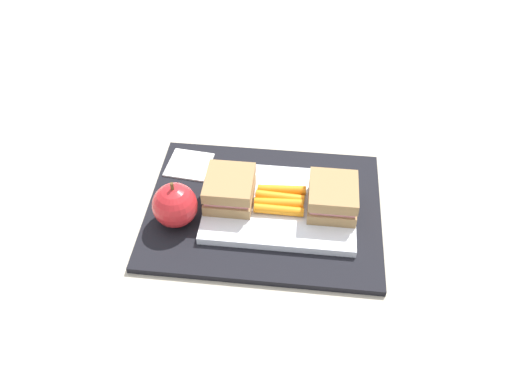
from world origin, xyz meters
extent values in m
plane|color=#B7AD99|center=(0.00, 0.00, 0.00)|extent=(2.40, 2.40, 0.00)
cube|color=black|center=(0.00, 0.00, 0.01)|extent=(0.36, 0.28, 0.01)
cube|color=white|center=(-0.03, 0.00, 0.02)|extent=(0.23, 0.17, 0.01)
cube|color=#9E7A4C|center=(-0.10, 0.00, 0.03)|extent=(0.07, 0.08, 0.02)
cube|color=pink|center=(-0.10, 0.00, 0.04)|extent=(0.07, 0.07, 0.01)
cube|color=#9E7A4C|center=(-0.10, 0.00, 0.06)|extent=(0.07, 0.08, 0.02)
cube|color=#9E7A4C|center=(0.05, 0.00, 0.03)|extent=(0.07, 0.08, 0.02)
cube|color=pink|center=(0.05, 0.00, 0.04)|extent=(0.07, 0.07, 0.01)
cube|color=#9E7A4C|center=(0.05, 0.00, 0.06)|extent=(0.07, 0.08, 0.02)
cylinder|color=orange|center=(-0.03, -0.02, 0.03)|extent=(0.08, 0.01, 0.02)
cylinder|color=orange|center=(-0.02, -0.01, 0.03)|extent=(0.08, 0.01, 0.02)
cylinder|color=orange|center=(-0.02, 0.01, 0.03)|extent=(0.08, 0.01, 0.02)
cylinder|color=orange|center=(-0.02, 0.02, 0.03)|extent=(0.08, 0.01, 0.02)
sphere|color=red|center=(0.13, 0.04, 0.04)|extent=(0.07, 0.07, 0.07)
cylinder|color=brown|center=(0.13, 0.04, 0.08)|extent=(0.01, 0.01, 0.01)
cube|color=white|center=(0.14, -0.08, 0.01)|extent=(0.08, 0.08, 0.00)
camera|label=1|loc=(-0.05, 0.58, 0.62)|focal=37.86mm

